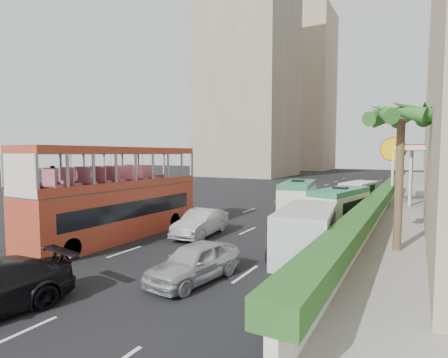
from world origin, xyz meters
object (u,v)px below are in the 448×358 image
Objects in this scene: double_decker_bus at (119,193)px; minibus_near at (298,200)px; minibus_far at (340,208)px; panel_van_far at (359,193)px; palm_tree at (399,182)px; shell_station at (436,175)px; panel_van_near at (307,232)px; van_asset at (325,206)px; car_silver_lane_b at (195,281)px; car_silver_lane_a at (201,236)px.

double_decker_bus is 12.76m from minibus_near.
minibus_far reaches higher than panel_van_far.
palm_tree reaches higher than minibus_near.
panel_van_far is 0.65× the size of shell_station.
minibus_far is 1.00× the size of panel_van_near.
shell_station is at bearing 36.18° from van_asset.
minibus_near is at bearing 102.29° from panel_van_near.
van_asset is 0.76× the size of minibus_far.
van_asset is 0.82× the size of panel_van_far.
double_decker_bus is 1.83× the size of minibus_near.
minibus_near is 9.70m from panel_van_near.
shell_station reaches higher than minibus_near.
minibus_near is 1.07× the size of minibus_far.
double_decker_bus reaches higher than panel_van_far.
panel_van_near is (-0.06, -7.23, -0.12)m from minibus_far.
minibus_near is 15.38m from shell_station.
car_silver_lane_b is 0.74× the size of panel_van_near.
van_asset is 16.71m from panel_van_near.
panel_van_near is 0.70× the size of shell_station.
panel_van_far reaches higher than van_asset.
panel_van_near is (3.25, -9.13, -0.21)m from minibus_near.
minibus_far is at bearing 84.46° from car_silver_lane_b.
shell_station reaches higher than van_asset.
palm_tree is (10.03, 1.42, 3.38)m from car_silver_lane_a.
van_asset is at bearing 78.23° from minibus_near.
minibus_far is 1.08× the size of panel_van_far.
double_decker_bus is 2.58× the size of van_asset.
car_silver_lane_b is at bearing -107.86° from shell_station.
panel_van_far is (-0.39, 18.75, -0.08)m from panel_van_near.
minibus_near is at bearing 161.37° from minibus_far.
shell_station is at bearing 53.79° from car_silver_lane_a.
van_asset is (3.52, 15.33, 0.00)m from car_silver_lane_a.
shell_station is at bearing 83.40° from palm_tree.
minibus_near is at bearing 63.03° from car_silver_lane_a.
palm_tree is 0.80× the size of shell_station.
van_asset is at bearing 71.77° from car_silver_lane_a.
van_asset is at bearing -127.72° from panel_van_far.
panel_van_near reaches higher than car_silver_lane_a.
palm_tree is at bearing 2.78° from car_silver_lane_a.
double_decker_bus is at bearing 162.10° from car_silver_lane_b.
shell_station is at bearing 67.64° from panel_van_near.
double_decker_bus is 1.96× the size of panel_van_near.
car_silver_lane_b is at bearing -25.41° from double_decker_bus.
van_asset is 9.74m from minibus_far.
double_decker_bus is 8.62m from car_silver_lane_b.
shell_station is at bearing 44.62° from minibus_near.
shell_station reaches higher than car_silver_lane_b.
minibus_far is at bearing 82.16° from panel_van_near.
car_silver_lane_b is 10.42m from palm_tree.
car_silver_lane_a is at bearing -120.91° from shell_station.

